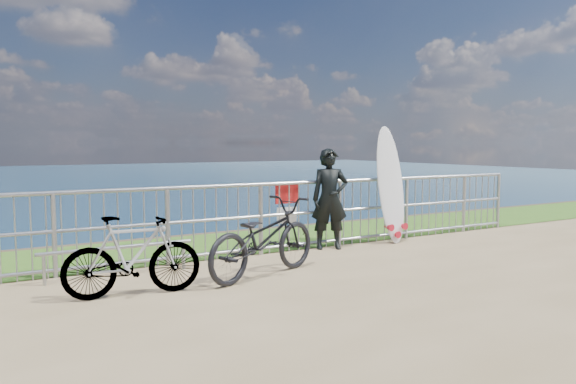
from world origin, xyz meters
TOP-DOWN VIEW (x-y plane):
  - grass_strip at (0.00, 2.70)m, footprint 120.00×120.00m
  - railing at (0.02, 1.60)m, footprint 10.06×0.10m
  - surfer at (0.69, 1.45)m, footprint 0.71×0.60m
  - surfboard at (1.98, 1.44)m, footprint 0.56×0.50m
  - bicycle_near at (-1.15, 0.30)m, footprint 2.05×1.29m
  - bicycle_far at (-2.87, 0.22)m, footprint 1.59×0.62m
  - bike_rack at (-2.78, 1.25)m, footprint 1.98×0.05m

SIDE VIEW (x-z plane):
  - grass_strip at x=0.00m, z-range 0.01..0.01m
  - bike_rack at x=-2.78m, z-range 0.14..0.55m
  - bicycle_far at x=-2.87m, z-range 0.00..0.93m
  - bicycle_near at x=-1.15m, z-range 0.00..1.02m
  - railing at x=0.02m, z-range 0.01..1.14m
  - surfer at x=0.69m, z-range 0.00..1.65m
  - surfboard at x=1.98m, z-range -0.08..1.97m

